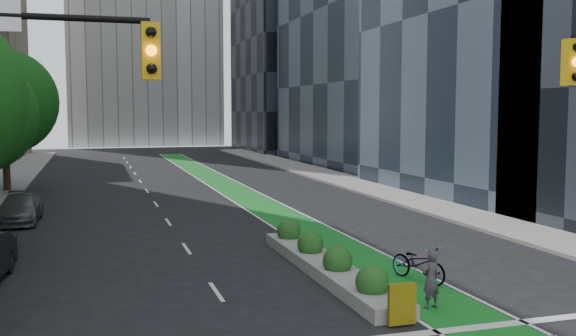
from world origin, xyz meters
TOP-DOWN VIEW (x-y plane):
  - sidewalk_right at (11.80, 25.00)m, footprint 3.60×90.00m
  - bike_lane_paint at (3.00, 30.00)m, footprint 2.20×70.00m
  - building_dark_end at (20.00, 68.00)m, footprint 14.00×18.00m
  - tree_far at (-11.00, 32.00)m, footprint 6.60×6.60m
  - median_planter at (1.20, 7.04)m, footprint 1.20×10.26m
  - bicycle at (3.60, 5.40)m, footprint 1.39×2.21m
  - cyclist at (2.57, 2.85)m, footprint 0.65×0.52m
  - parked_car_left_far at (-9.07, 19.90)m, footprint 1.94×4.49m

SIDE VIEW (x-z plane):
  - bike_lane_paint at x=3.00m, z-range 0.00..0.01m
  - sidewalk_right at x=11.80m, z-range 0.00..0.15m
  - median_planter at x=1.20m, z-range -0.18..0.92m
  - bicycle at x=3.60m, z-range 0.00..1.10m
  - parked_car_left_far at x=-9.07m, z-range 0.00..1.29m
  - cyclist at x=2.57m, z-range 0.00..1.55m
  - tree_far at x=-11.00m, z-range 1.19..10.20m
  - building_dark_end at x=20.00m, z-range 0.00..28.00m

